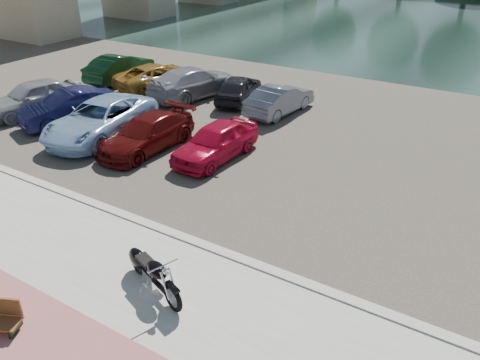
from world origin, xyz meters
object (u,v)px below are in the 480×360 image
object	(u,v)px
car_0	(33,97)
car_1	(70,107)
motorcycle	(150,270)
car_2	(100,119)

from	to	relation	value
car_0	car_1	bearing A→B (deg)	13.60
motorcycle	car_1	xyz separation A→B (m)	(-10.20, 6.52, 0.19)
car_1	car_2	distance (m)	2.33
car_2	car_1	bearing A→B (deg)	163.22
motorcycle	car_0	xyz separation A→B (m)	(-12.64, 6.53, 0.24)
motorcycle	car_2	world-z (taller)	car_2
motorcycle	car_0	world-z (taller)	car_0
car_1	car_2	size ratio (longest dim) A/B	0.80
car_0	car_1	size ratio (longest dim) A/B	1.04
car_2	car_0	bearing A→B (deg)	168.30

